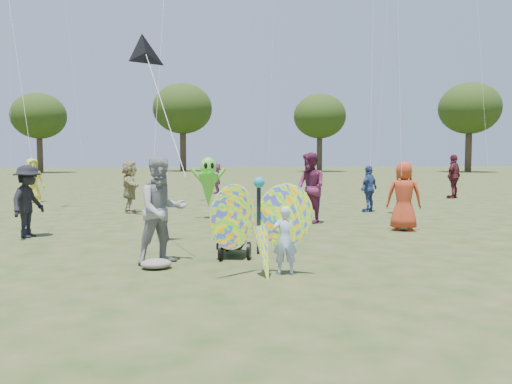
% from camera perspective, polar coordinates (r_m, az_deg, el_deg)
% --- Properties ---
extents(ground, '(160.00, 160.00, 0.00)m').
position_cam_1_polar(ground, '(7.85, 3.76, -8.77)').
color(ground, '#51592B').
rests_on(ground, ground).
extents(child_girl, '(0.40, 0.29, 1.02)m').
position_cam_1_polar(child_girl, '(7.41, 3.33, -5.52)').
color(child_girl, '#A7BAEC').
rests_on(child_girl, ground).
extents(adult_man, '(1.02, 0.91, 1.74)m').
position_cam_1_polar(adult_man, '(8.27, -10.71, -2.05)').
color(adult_man, gray).
rests_on(adult_man, ground).
extents(grey_bag, '(0.48, 0.39, 0.15)m').
position_cam_1_polar(grey_bag, '(8.00, -11.33, -8.04)').
color(grey_bag, gray).
rests_on(grey_bag, ground).
extents(crowd_a, '(0.95, 0.82, 1.64)m').
position_cam_1_polar(crowd_a, '(12.27, 16.55, -0.44)').
color(crowd_a, '#AE371B').
rests_on(crowd_a, ground).
extents(crowd_b, '(0.89, 1.15, 1.57)m').
position_cam_1_polar(crowd_b, '(11.83, -24.59, -0.97)').
color(crowd_b, black).
rests_on(crowd_b, ground).
extents(crowd_c, '(0.91, 0.79, 1.47)m').
position_cam_1_polar(crowd_c, '(16.20, 12.78, 0.37)').
color(crowd_c, '#2F4682').
rests_on(crowd_c, ground).
extents(crowd_d, '(0.62, 1.55, 1.63)m').
position_cam_1_polar(crowd_d, '(16.02, -14.23, 0.60)').
color(crowd_d, '#98895E').
rests_on(crowd_d, ground).
extents(crowd_e, '(0.89, 1.04, 1.86)m').
position_cam_1_polar(crowd_e, '(13.21, 6.21, 0.50)').
color(crowd_e, '#652144').
rests_on(crowd_e, ground).
extents(crowd_g, '(0.98, 0.89, 1.69)m').
position_cam_1_polar(crowd_g, '(20.88, -24.17, 1.21)').
color(crowd_g, yellow).
rests_on(crowd_g, ground).
extents(crowd_h, '(1.15, 0.97, 1.85)m').
position_cam_1_polar(crowd_h, '(22.61, 21.66, 1.67)').
color(crowd_h, '#541C23').
rests_on(crowd_h, ground).
extents(crowd_j, '(0.83, 1.44, 1.48)m').
position_cam_1_polar(crowd_j, '(24.07, -4.54, 1.62)').
color(crowd_j, '#9D5A7A').
rests_on(crowd_j, ground).
extents(jogging_stroller, '(0.71, 1.13, 1.09)m').
position_cam_1_polar(jogging_stroller, '(8.79, -2.87, -3.33)').
color(jogging_stroller, black).
rests_on(jogging_stroller, ground).
extents(butterfly_kite, '(1.74, 0.75, 1.65)m').
position_cam_1_polar(butterfly_kite, '(7.24, 0.55, -4.12)').
color(butterfly_kite, red).
rests_on(butterfly_kite, ground).
extents(delta_kite_rig, '(1.08, 1.82, 2.71)m').
position_cam_1_polar(delta_kite_rig, '(10.00, -12.48, 15.15)').
color(delta_kite_rig, black).
rests_on(delta_kite_rig, ground).
extents(alien_kite, '(1.12, 0.69, 1.74)m').
position_cam_1_polar(alien_kite, '(14.10, -5.47, 0.88)').
color(alien_kite, '#54CF30').
rests_on(alien_kite, ground).
extents(tree_line, '(91.78, 33.60, 10.79)m').
position_cam_1_polar(tree_line, '(52.92, -5.83, 9.54)').
color(tree_line, '#3A2D21').
rests_on(tree_line, ground).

